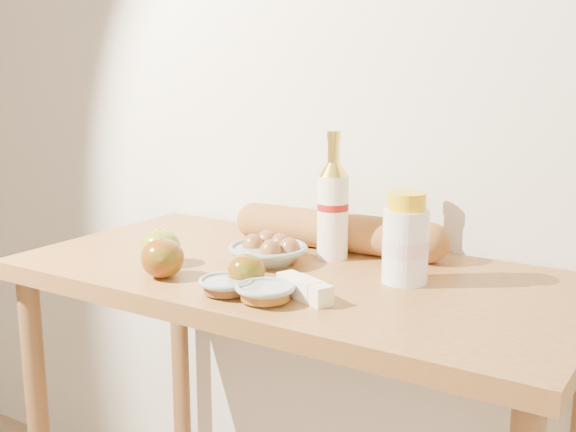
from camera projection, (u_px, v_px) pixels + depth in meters
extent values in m
cube|color=beige|center=(370.00, 73.00, 1.70)|extent=(3.50, 0.02, 2.60)
cube|color=#AD7337|center=(296.00, 278.00, 1.52)|extent=(1.20, 0.60, 0.04)
cylinder|color=brown|center=(181.00, 375.00, 2.11)|extent=(0.05, 0.05, 0.86)
cylinder|color=white|center=(333.00, 217.00, 1.58)|extent=(0.09, 0.09, 0.18)
cylinder|color=maroon|center=(333.00, 206.00, 1.58)|extent=(0.09, 0.09, 0.02)
cone|color=yellow|center=(333.00, 169.00, 1.56)|extent=(0.09, 0.09, 0.03)
cylinder|color=yellow|center=(334.00, 151.00, 1.55)|extent=(0.04, 0.04, 0.05)
cylinder|color=yellow|center=(334.00, 135.00, 1.54)|extent=(0.04, 0.04, 0.02)
cylinder|color=white|center=(405.00, 246.00, 1.41)|extent=(0.11, 0.11, 0.15)
cylinder|color=beige|center=(405.00, 246.00, 1.41)|extent=(0.11, 0.11, 0.03)
cylinder|color=yellow|center=(407.00, 201.00, 1.39)|extent=(0.09, 0.09, 0.03)
torus|color=gray|center=(268.00, 248.00, 1.55)|extent=(0.22, 0.22, 0.01)
ellipsoid|color=brown|center=(253.00, 247.00, 1.57)|extent=(0.06, 0.06, 0.06)
ellipsoid|color=brown|center=(271.00, 254.00, 1.52)|extent=(0.06, 0.06, 0.06)
ellipsoid|color=brown|center=(280.00, 247.00, 1.57)|extent=(0.06, 0.06, 0.06)
ellipsoid|color=brown|center=(267.00, 244.00, 1.60)|extent=(0.06, 0.06, 0.06)
ellipsoid|color=brown|center=(289.00, 251.00, 1.54)|extent=(0.06, 0.06, 0.06)
cylinder|color=#B17336|center=(337.00, 231.00, 1.66)|extent=(0.45, 0.11, 0.09)
sphere|color=#B17336|center=(255.00, 221.00, 1.77)|extent=(0.09, 0.09, 0.09)
sphere|color=#B17336|center=(430.00, 243.00, 1.55)|extent=(0.09, 0.09, 0.09)
ellipsoid|color=olive|center=(161.00, 247.00, 1.54)|extent=(0.10, 0.10, 0.08)
cylinder|color=#4F301A|center=(160.00, 232.00, 1.53)|extent=(0.01, 0.01, 0.01)
ellipsoid|color=#920A07|center=(163.00, 258.00, 1.45)|extent=(0.10, 0.10, 0.08)
cylinder|color=#4F341A|center=(162.00, 242.00, 1.44)|extent=(0.01, 0.01, 0.01)
ellipsoid|color=maroon|center=(246.00, 271.00, 1.38)|extent=(0.09, 0.09, 0.07)
cylinder|color=#4F391A|center=(246.00, 257.00, 1.38)|extent=(0.01, 0.01, 0.01)
torus|color=gray|center=(226.00, 281.00, 1.35)|extent=(0.13, 0.13, 0.01)
cylinder|color=brown|center=(226.00, 286.00, 1.35)|extent=(0.11, 0.11, 0.02)
torus|color=gray|center=(265.00, 287.00, 1.31)|extent=(0.12, 0.12, 0.01)
cylinder|color=brown|center=(265.00, 293.00, 1.31)|extent=(0.10, 0.10, 0.02)
cube|color=#FFF6C5|center=(304.00, 289.00, 1.33)|extent=(0.13, 0.08, 0.04)
cube|color=white|center=(304.00, 289.00, 1.33)|extent=(0.08, 0.06, 0.04)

